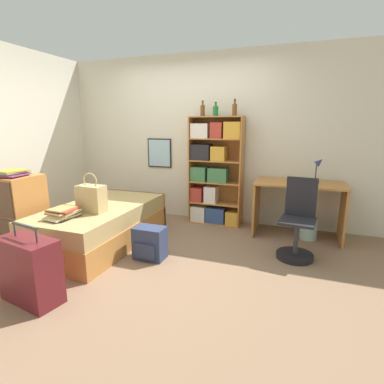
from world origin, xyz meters
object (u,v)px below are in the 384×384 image
bottle_brown (216,111)px  backpack (150,243)px  handbag (91,198)px  bottle_clear (235,109)px  bed (102,225)px  waste_bin (308,229)px  dresser (19,212)px  magazine_pile_on_dresser (12,173)px  bottle_green (203,110)px  desk (298,199)px  book_stack_on_bed (63,213)px  suitcase (30,270)px  bookcase (213,173)px  desk_lamp (318,166)px  desk_chair (297,232)px

bottle_brown → backpack: size_ratio=0.53×
handbag → bottle_clear: size_ratio=1.99×
bed → waste_bin: bed is taller
dresser → bottle_brown: bearing=40.4°
magazine_pile_on_dresser → bottle_brown: bottle_brown is taller
bottle_green → desk: (1.45, -0.18, -1.21)m
book_stack_on_bed → magazine_pile_on_dresser: bearing=174.1°
bottle_brown → suitcase: bearing=-109.5°
book_stack_on_bed → suitcase: 0.84m
bookcase → handbag: bearing=-123.2°
backpack → bottle_clear: bearing=67.4°
desk → bottle_green: bearing=172.9°
bookcase → bottle_green: bottle_green is taller
bottle_clear → desk_lamp: size_ratio=0.67×
bookcase → desk_chair: 1.63m
bottle_clear → desk_chair: 1.94m
magazine_pile_on_dresser → desk: 3.67m
desk_lamp → desk: bearing=-167.9°
magazine_pile_on_dresser → bookcase: bookcase is taller
handbag → dresser: size_ratio=0.51×
suitcase → desk_chair: 2.79m
suitcase → bottle_green: bottle_green is taller
suitcase → backpack: 1.27m
bed → dresser: size_ratio=1.98×
bottle_brown → book_stack_on_bed: bearing=-122.9°
bookcase → backpack: size_ratio=4.36×
desk → backpack: size_ratio=3.10×
desk → dresser: bearing=-153.9°
desk → bookcase: bearing=172.9°
bed → bottle_brown: size_ratio=9.08×
bottle_clear → desk_lamp: (1.18, -0.11, -0.75)m
backpack → bookcase: bearing=78.0°
suitcase → backpack: bearing=63.0°
desk_chair → suitcase: bearing=-141.1°
dresser → bottle_clear: (2.32, 1.76, 1.28)m
desk_chair → backpack: 1.72m
desk → desk_chair: size_ratio=1.25×
suitcase → bottle_clear: size_ratio=3.01×
handbag → magazine_pile_on_dresser: 1.01m
desk_lamp → backpack: 2.42m
waste_bin → bed: bearing=-156.8°
suitcase → waste_bin: size_ratio=2.56×
book_stack_on_bed → bookcase: bearing=58.1°
handbag → backpack: size_ratio=1.25×
bottle_clear → book_stack_on_bed: bearing=-128.2°
bottle_clear → waste_bin: bearing=-11.0°
bookcase → desk: (1.27, -0.16, -0.27)m
desk → book_stack_on_bed: bearing=-144.7°
bottle_clear → desk: (0.96, -0.16, -1.21)m
book_stack_on_bed → bottle_brown: bearing=57.1°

